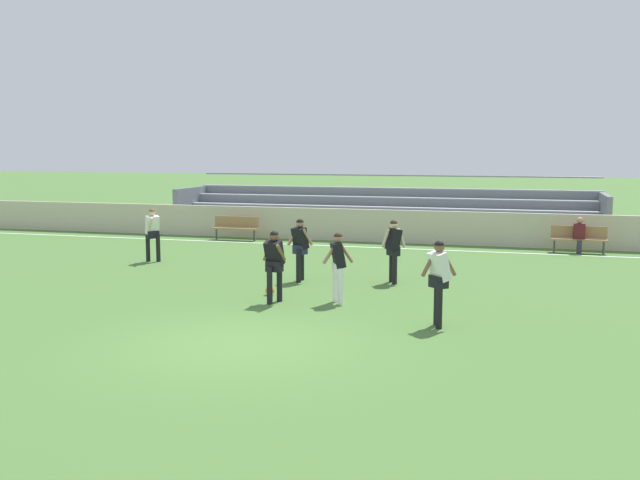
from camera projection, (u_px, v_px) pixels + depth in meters
name	position (u px, v px, depth m)	size (l,w,h in m)	color
ground_plane	(238.00, 344.00, 12.78)	(160.00, 160.00, 0.00)	#477033
field_line_sideline	(378.00, 248.00, 25.10)	(44.00, 0.12, 0.01)	white
sideline_wall	(386.00, 226.00, 26.45)	(48.00, 0.16, 1.22)	beige
bleacher_stand	(382.00, 210.00, 29.12)	(17.26, 3.45, 2.36)	#9EA3AD
bench_near_bin	(579.00, 237.00, 23.80)	(1.80, 0.40, 0.90)	#99754C
bench_centre_sideline	(236.00, 226.00, 27.16)	(1.80, 0.40, 0.90)	#99754C
spectator_seated	(579.00, 232.00, 23.67)	(0.36, 0.42, 1.21)	#2D2D38
player_dark_pressing_high	(338.00, 262.00, 16.01)	(0.67, 0.48, 1.61)	white
player_dark_challenging	(274.00, 260.00, 16.03)	(0.50, 0.61, 1.65)	black
player_white_overlapping	(439.00, 276.00, 13.86)	(0.69, 0.51, 1.71)	black
player_dark_trailing_run	(300.00, 244.00, 18.65)	(0.66, 0.48, 1.66)	black
player_white_dropping_back	(153.00, 230.00, 21.89)	(0.48, 0.69, 1.65)	black
player_dark_on_ball	(393.00, 246.00, 18.41)	(0.64, 0.50, 1.65)	black
soccer_ball	(270.00, 290.00, 17.00)	(0.22, 0.22, 0.22)	orange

